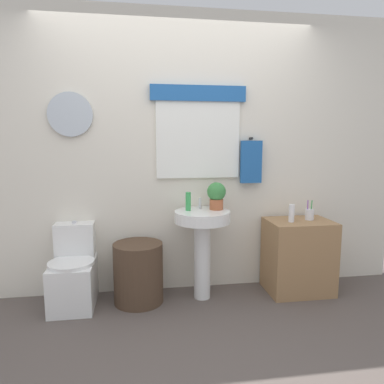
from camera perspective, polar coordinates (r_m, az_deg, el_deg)
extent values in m
plane|color=#564C47|center=(2.61, 1.00, -24.72)|extent=(8.00, 8.00, 0.00)
cube|color=silver|center=(3.33, -2.28, 6.14)|extent=(4.40, 0.10, 2.60)
cube|color=white|center=(3.29, 1.00, 8.52)|extent=(0.78, 0.03, 0.71)
cube|color=#235BA3|center=(3.31, 1.06, 15.75)|extent=(0.88, 0.04, 0.14)
cylinder|color=silver|center=(3.30, -19.16, 11.82)|extent=(0.38, 0.03, 0.38)
cylinder|color=black|center=(3.40, 9.56, 8.58)|extent=(0.02, 0.06, 0.02)
cube|color=#235BA3|center=(3.39, 9.57, 4.85)|extent=(0.20, 0.05, 0.40)
cube|color=white|center=(3.30, -18.67, -14.00)|extent=(0.36, 0.50, 0.39)
cylinder|color=white|center=(3.17, -19.04, -10.87)|extent=(0.38, 0.38, 0.03)
cube|color=white|center=(3.35, -18.45, -7.36)|extent=(0.34, 0.18, 0.31)
cylinder|color=silver|center=(3.31, -18.58, -4.65)|extent=(0.04, 0.04, 0.02)
cylinder|color=#4C3828|center=(3.23, -8.71, -12.83)|extent=(0.44, 0.44, 0.54)
cylinder|color=white|center=(3.24, 1.66, -11.00)|extent=(0.15, 0.15, 0.71)
cylinder|color=white|center=(3.13, 1.69, -4.02)|extent=(0.50, 0.50, 0.10)
cylinder|color=silver|center=(3.23, 1.31, -1.84)|extent=(0.03, 0.03, 0.10)
cube|color=#9E754C|center=(3.52, 16.87, -9.93)|extent=(0.59, 0.44, 0.69)
cylinder|color=green|center=(3.14, -0.62, -1.52)|extent=(0.05, 0.05, 0.17)
cylinder|color=#AD5B38|center=(3.20, 3.97, -1.99)|extent=(0.12, 0.12, 0.10)
sphere|color=#3D8442|center=(3.18, 3.99, 0.06)|extent=(0.17, 0.17, 0.17)
cylinder|color=white|center=(3.34, 15.86, -3.34)|extent=(0.05, 0.05, 0.16)
cylinder|color=silver|center=(3.49, 18.53, -3.49)|extent=(0.08, 0.08, 0.10)
cylinder|color=green|center=(3.49, 18.79, -2.73)|extent=(0.01, 0.02, 0.18)
cylinder|color=purple|center=(3.48, 18.27, -2.75)|extent=(0.02, 0.03, 0.18)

